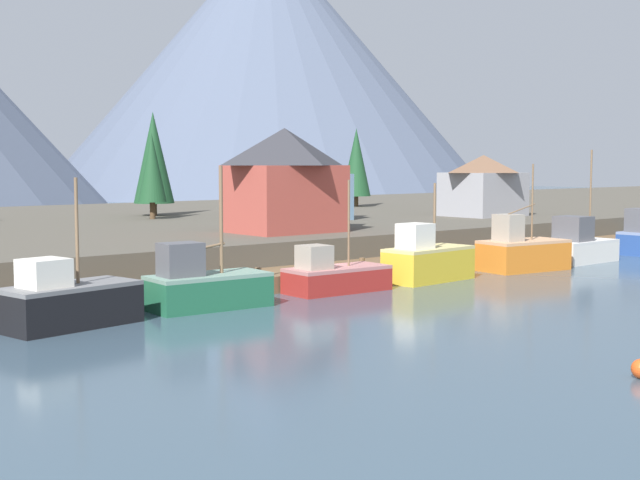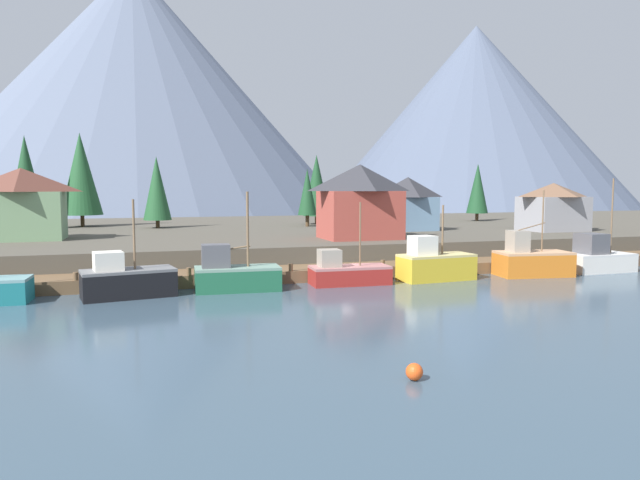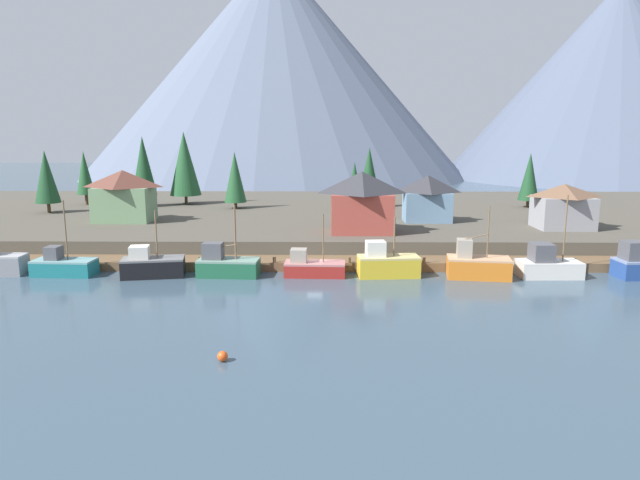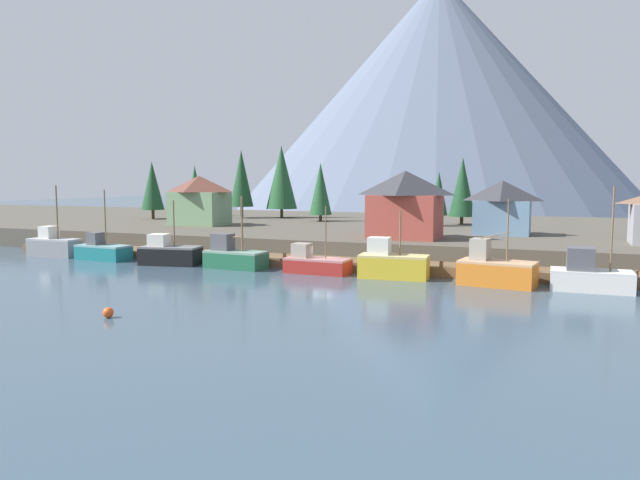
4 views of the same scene
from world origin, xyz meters
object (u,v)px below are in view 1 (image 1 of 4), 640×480
Objects in this scene: fishing_boat_orange at (522,252)px; conifer_mid_right at (356,162)px; fishing_boat_yellow at (427,260)px; fishing_boat_white at (578,246)px; fishing_boat_black at (67,302)px; fishing_boat_green at (205,286)px; house_red at (285,179)px; conifer_back_right at (153,158)px; conifer_centre at (152,168)px; house_blue at (310,183)px; house_grey at (483,185)px; fishing_boat_red at (334,276)px.

fishing_boat_orange is 41.30m from conifer_mid_right.
fishing_boat_white is (16.55, 0.00, -0.08)m from fishing_boat_yellow.
fishing_boat_black is 0.93× the size of fishing_boat_green.
conifer_back_right is (2.60, 23.61, 1.64)m from house_red.
fishing_boat_yellow is at bearing 3.50° from fishing_boat_green.
conifer_back_right is 1.27× the size of conifer_centre.
house_red reaches higher than house_blue.
conifer_centre is at bearing 45.28° from fishing_boat_black.
house_blue is at bearing 44.49° from fishing_boat_green.
fishing_boat_orange is 0.94× the size of house_red.
conifer_centre reaches higher than fishing_boat_black.
fishing_boat_black is 26.27m from house_red.
fishing_boat_green is at bearing 175.33° from fishing_boat_yellow.
fishing_boat_white is 0.87× the size of conifer_back_right.
fishing_boat_white is at bearing -66.18° from conifer_back_right.
conifer_back_right is (-15.86, 35.92, 6.74)m from fishing_boat_white.
house_grey is 1.06× the size of house_blue.
house_grey is (24.22, 15.60, 4.10)m from fishing_boat_yellow.
house_blue reaches higher than fishing_boat_yellow.
house_grey is 0.79× the size of conifer_mid_right.
fishing_boat_black is at bearing -175.73° from fishing_boat_red.
conifer_mid_right is at bearing 43.35° from fishing_boat_green.
fishing_boat_red is 32.59m from conifer_centre.
fishing_boat_green is 1.04× the size of house_grey.
fishing_boat_green is (7.66, 0.39, -0.01)m from fishing_boat_black.
house_red is (-11.13, 12.70, 5.07)m from fishing_boat_orange.
conifer_mid_right is at bearing 1.00° from conifer_back_right.
house_red is (14.75, 12.31, 5.17)m from fishing_boat_green.
fishing_boat_white is at bearing -9.19° from fishing_boat_black.
fishing_boat_red is 1.01× the size of fishing_boat_yellow.
house_blue is (-16.52, 5.55, 0.37)m from house_grey.
house_red reaches higher than fishing_boat_red.
conifer_centre is (-18.45, 31.63, 5.83)m from fishing_boat_white.
conifer_centre reaches higher than fishing_boat_yellow.
fishing_boat_green is 0.87× the size of fishing_boat_white.
fishing_boat_orange is 22.05m from house_blue.
house_grey is 26.35m from house_red.
house_blue is (24.35, 21.14, 4.61)m from fishing_boat_green.
fishing_boat_white is 23.37m from house_blue.
fishing_boat_red reaches higher than fishing_boat_yellow.
fishing_boat_white is 1.11× the size of conifer_centre.
conifer_back_right is at bearing 112.74° from fishing_boat_white.
house_red is at bearing 43.38° from fishing_boat_green.
fishing_boat_white is (7.32, 0.39, -0.03)m from fishing_boat_orange.
conifer_back_right is (8.35, 35.78, 7.06)m from fishing_boat_red.
fishing_boat_orange is 22.31m from house_grey.
house_blue is (-1.53, 21.53, 4.51)m from fishing_boat_orange.
fishing_boat_green reaches higher than fishing_boat_black.
fishing_boat_yellow is 36.55m from conifer_back_right.
conifer_centre is (14.75, 31.63, 5.90)m from fishing_boat_green.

